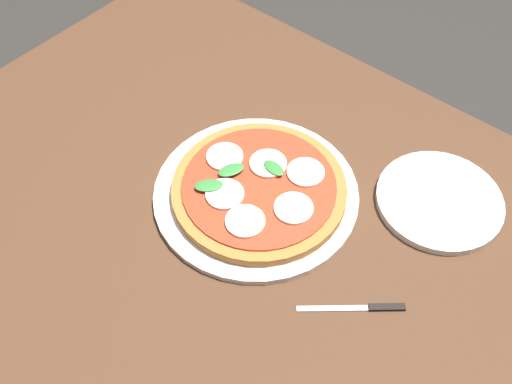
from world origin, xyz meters
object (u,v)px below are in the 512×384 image
knife (365,308)px  plate_white (439,200)px  dining_table (228,227)px  pizza (259,188)px  serving_tray (256,193)px

knife → plate_white: bearing=-87.0°
dining_table → pizza: bearing=-144.1°
serving_tray → knife: serving_tray is taller
pizza → plate_white: size_ratio=1.39×
serving_tray → pizza: (-0.01, -0.00, 0.02)m
dining_table → plate_white: plate_white is taller
dining_table → knife: size_ratio=8.93×
serving_tray → pizza: pizza is taller
dining_table → serving_tray: bearing=-141.9°
dining_table → pizza: size_ratio=3.91×
dining_table → serving_tray: 0.12m
plate_white → knife: 0.25m
plate_white → serving_tray: bearing=36.9°
dining_table → pizza: (-0.05, -0.03, 0.12)m
serving_tray → knife: bearing=167.1°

